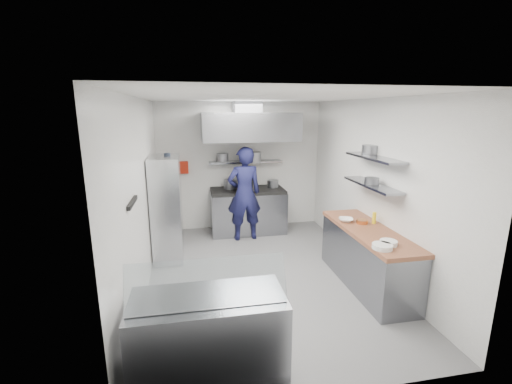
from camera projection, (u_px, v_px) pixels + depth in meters
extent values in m
plane|color=slate|center=(263.00, 275.00, 5.58)|extent=(5.00, 5.00, 0.00)
plane|color=silver|center=(264.00, 97.00, 4.94)|extent=(5.00, 5.00, 0.00)
cube|color=white|center=(240.00, 166.00, 7.65)|extent=(3.60, 2.80, 0.02)
cube|color=white|center=(325.00, 258.00, 2.87)|extent=(3.60, 2.80, 0.02)
cube|color=white|center=(141.00, 197.00, 4.93)|extent=(2.80, 5.00, 0.02)
cube|color=white|center=(371.00, 187.00, 5.58)|extent=(2.80, 5.00, 0.02)
cube|color=gray|center=(248.00, 212.00, 7.50)|extent=(1.60, 0.80, 0.90)
cube|color=black|center=(248.00, 190.00, 7.39)|extent=(1.57, 0.78, 0.06)
cylinder|color=slate|center=(230.00, 184.00, 7.43)|extent=(0.30, 0.30, 0.20)
cylinder|color=slate|center=(250.00, 185.00, 7.26)|extent=(0.31, 0.31, 0.24)
cylinder|color=slate|center=(273.00, 184.00, 7.54)|extent=(0.25, 0.25, 0.16)
cube|color=gray|center=(246.00, 162.00, 7.49)|extent=(1.60, 0.30, 0.04)
cylinder|color=slate|center=(223.00, 158.00, 7.29)|extent=(0.24, 0.24, 0.18)
cylinder|color=slate|center=(253.00, 157.00, 7.26)|extent=(0.32, 0.32, 0.22)
cube|color=gray|center=(249.00, 126.00, 6.91)|extent=(1.90, 1.15, 0.55)
cube|color=slate|center=(247.00, 107.00, 7.04)|extent=(0.55, 0.55, 0.24)
cube|color=#AA1E0D|center=(183.00, 167.00, 7.36)|extent=(0.22, 0.10, 0.26)
imported|color=#151741|center=(244.00, 194.00, 6.95)|extent=(0.75, 0.54, 1.92)
cube|color=silver|center=(167.00, 208.00, 6.05)|extent=(0.50, 0.90, 1.85)
cube|color=white|center=(168.00, 214.00, 6.12)|extent=(0.16, 0.19, 0.17)
cube|color=yellow|center=(167.00, 182.00, 6.41)|extent=(0.13, 0.17, 0.15)
cylinder|color=black|center=(167.00, 158.00, 5.97)|extent=(0.11, 0.11, 0.18)
cube|color=black|center=(132.00, 203.00, 4.04)|extent=(0.04, 0.55, 0.05)
cube|color=gray|center=(367.00, 259.00, 5.18)|extent=(0.62, 2.00, 0.84)
cube|color=#95593E|center=(369.00, 231.00, 5.08)|extent=(0.65, 2.04, 0.06)
cylinder|color=white|center=(382.00, 246.00, 4.34)|extent=(0.26, 0.26, 0.06)
cylinder|color=white|center=(388.00, 243.00, 4.46)|extent=(0.22, 0.22, 0.06)
cylinder|color=#D1793B|center=(362.00, 222.00, 5.31)|extent=(0.17, 0.17, 0.06)
cylinder|color=yellow|center=(374.00, 218.00, 5.30)|extent=(0.06, 0.06, 0.18)
imported|color=white|center=(346.00, 220.00, 5.40)|extent=(0.29, 0.29, 0.05)
cube|color=gray|center=(372.00, 185.00, 5.25)|extent=(0.30, 1.30, 0.04)
cube|color=gray|center=(374.00, 158.00, 5.15)|extent=(0.30, 1.30, 0.04)
cylinder|color=slate|center=(372.00, 181.00, 5.19)|extent=(0.22, 0.22, 0.10)
cylinder|color=slate|center=(370.00, 149.00, 5.43)|extent=(0.26, 0.26, 0.14)
cube|color=gray|center=(209.00, 336.00, 3.40)|extent=(1.50, 0.70, 0.85)
cube|color=silver|center=(208.00, 283.00, 3.13)|extent=(1.47, 0.19, 0.42)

